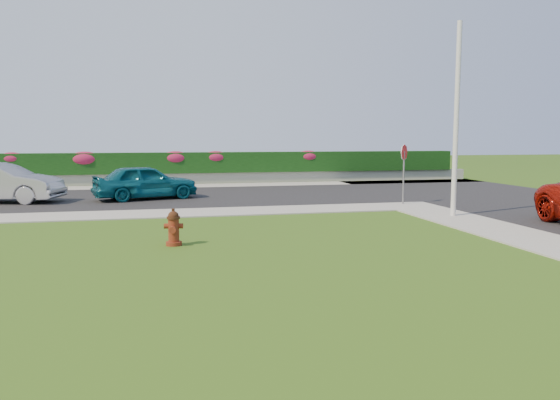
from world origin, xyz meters
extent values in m
plane|color=black|center=(0.00, 0.00, 0.00)|extent=(120.00, 120.00, 0.00)
cube|color=black|center=(-5.00, 14.00, 0.02)|extent=(26.00, 8.00, 0.04)
cube|color=gray|center=(-6.00, 9.00, 0.02)|extent=(24.00, 2.00, 0.04)
cube|color=gray|center=(7.00, 9.00, 0.02)|extent=(2.00, 2.00, 0.04)
cube|color=gray|center=(-1.00, 19.00, 0.02)|extent=(34.00, 2.00, 0.04)
cube|color=gray|center=(-1.00, 20.50, 0.30)|extent=(34.00, 0.40, 0.60)
cube|color=black|center=(-1.00, 20.60, 1.15)|extent=(32.00, 0.90, 1.10)
cylinder|color=#4E140C|center=(-1.64, 3.63, 0.04)|extent=(0.37, 0.37, 0.09)
cylinder|color=#4E140C|center=(-1.64, 3.63, 0.37)|extent=(0.25, 0.25, 0.57)
cylinder|color=black|center=(-1.64, 3.63, 0.66)|extent=(0.31, 0.31, 0.05)
sphere|color=black|center=(-1.64, 3.63, 0.69)|extent=(0.25, 0.25, 0.25)
cylinder|color=black|center=(-1.64, 3.63, 0.83)|extent=(0.08, 0.08, 0.08)
cylinder|color=#4E140C|center=(-1.81, 3.66, 0.46)|extent=(0.13, 0.14, 0.12)
cylinder|color=#4E140C|center=(-1.48, 3.61, 0.46)|extent=(0.13, 0.14, 0.12)
cylinder|color=#4E140C|center=(-1.67, 3.47, 0.39)|extent=(0.18, 0.15, 0.16)
imported|color=#0C5061|center=(-2.45, 13.29, 0.73)|extent=(4.37, 2.72, 1.39)
imported|color=#9C9DA3|center=(-7.81, 13.35, 0.79)|extent=(4.77, 2.62, 1.49)
cylinder|color=silver|center=(7.17, 6.37, 3.03)|extent=(0.16, 0.16, 6.06)
cylinder|color=slate|center=(6.97, 9.58, 1.00)|extent=(0.06, 0.06, 2.00)
cylinder|color=#B50C0F|center=(6.97, 9.58, 1.95)|extent=(0.45, 0.42, 0.58)
cylinder|color=white|center=(6.97, 9.58, 1.95)|extent=(0.46, 0.43, 0.62)
ellipsoid|color=#B91F5F|center=(-9.06, 20.50, 1.45)|extent=(1.25, 0.80, 0.62)
ellipsoid|color=#B91F5F|center=(-5.60, 20.50, 1.40)|extent=(1.53, 0.98, 0.77)
ellipsoid|color=#B91F5F|center=(-1.00, 20.50, 1.42)|extent=(1.43, 0.92, 0.71)
ellipsoid|color=#B91F5F|center=(1.14, 20.50, 1.43)|extent=(1.35, 0.87, 0.67)
ellipsoid|color=#B91F5F|center=(6.34, 20.50, 1.44)|extent=(1.32, 0.85, 0.66)
camera|label=1|loc=(-2.00, -9.17, 2.52)|focal=35.00mm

